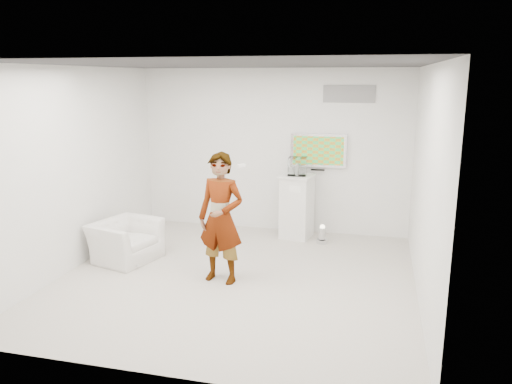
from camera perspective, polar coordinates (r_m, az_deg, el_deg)
room at (r=6.88m, az=-2.36°, el=1.78°), size 5.01×5.01×3.00m
tv at (r=9.08m, az=7.16°, el=4.75°), size 1.00×0.08×0.60m
logo_decal at (r=8.99m, az=10.60°, el=10.95°), size 0.90×0.02×0.30m
person at (r=6.96m, az=-4.03°, el=-3.01°), size 0.74×0.55×1.84m
armchair at (r=8.18m, az=-14.70°, el=-5.40°), size 1.08×1.16×0.63m
pedestal at (r=8.98m, az=4.68°, el=-1.65°), size 0.65×0.65×1.15m
floor_uplight at (r=8.81m, az=7.57°, el=-4.82°), size 0.24×0.24×0.32m
vitrine at (r=8.83m, az=4.77°, el=2.95°), size 0.33×0.33×0.32m
console at (r=8.84m, az=4.77°, el=2.61°), size 0.05×0.15×0.21m
wii_remote at (r=6.81m, az=-1.68°, el=3.04°), size 0.10×0.15×0.04m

